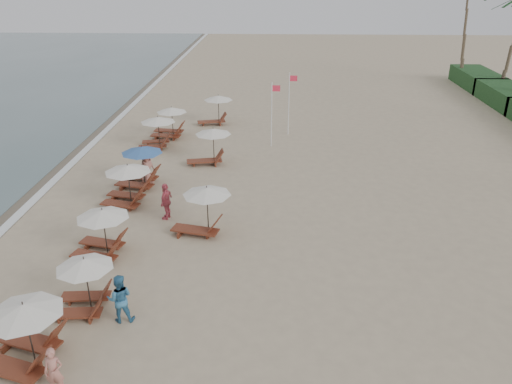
{
  "coord_description": "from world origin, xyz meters",
  "views": [
    {
      "loc": [
        1.56,
        -15.69,
        11.37
      ],
      "look_at": [
        0.66,
        6.81,
        1.3
      ],
      "focal_mm": 35.62,
      "sensor_mm": 36.0,
      "label": 1
    }
  ],
  "objects_px": {
    "beachgoer_mid_a": "(120,298)",
    "lounger_station_5": "(156,131)",
    "beachgoer_far_b": "(147,168)",
    "flag_pole_near": "(272,112)",
    "inland_station_0": "(201,209)",
    "lounger_station_2": "(99,233)",
    "inland_station_2": "(215,108)",
    "lounger_station_1": "(82,285)",
    "lounger_station_4": "(139,167)",
    "lounger_station_0": "(20,335)",
    "lounger_station_6": "(169,123)",
    "inland_station_1": "(209,145)",
    "lounger_station_3": "(125,185)",
    "beachgoer_near": "(54,371)",
    "beachgoer_far_a": "(166,201)"
  },
  "relations": [
    {
      "from": "lounger_station_3",
      "to": "beachgoer_near",
      "type": "xyz_separation_m",
      "value": [
        1.46,
        -12.7,
        -0.33
      ]
    },
    {
      "from": "inland_station_0",
      "to": "inland_station_2",
      "type": "distance_m",
      "value": 17.74
    },
    {
      "from": "lounger_station_3",
      "to": "beachgoer_mid_a",
      "type": "relative_size",
      "value": 1.49
    },
    {
      "from": "inland_station_0",
      "to": "beachgoer_far_a",
      "type": "height_order",
      "value": "inland_station_0"
    },
    {
      "from": "inland_station_2",
      "to": "flag_pole_near",
      "type": "distance_m",
      "value": 6.9
    },
    {
      "from": "lounger_station_2",
      "to": "lounger_station_4",
      "type": "xyz_separation_m",
      "value": [
        -0.24,
        7.55,
        0.02
      ]
    },
    {
      "from": "inland_station_1",
      "to": "flag_pole_near",
      "type": "distance_m",
      "value": 5.38
    },
    {
      "from": "lounger_station_5",
      "to": "inland_station_1",
      "type": "bearing_deg",
      "value": -37.37
    },
    {
      "from": "beachgoer_near",
      "to": "beachgoer_far_b",
      "type": "height_order",
      "value": "beachgoer_far_b"
    },
    {
      "from": "lounger_station_5",
      "to": "lounger_station_6",
      "type": "xyz_separation_m",
      "value": [
        0.39,
        2.35,
        -0.14
      ]
    },
    {
      "from": "lounger_station_6",
      "to": "beachgoer_near",
      "type": "xyz_separation_m",
      "value": [
        1.47,
        -24.09,
        -0.23
      ]
    },
    {
      "from": "lounger_station_6",
      "to": "beachgoer_near",
      "type": "bearing_deg",
      "value": -86.51
    },
    {
      "from": "lounger_station_4",
      "to": "lounger_station_6",
      "type": "distance_m",
      "value": 8.9
    },
    {
      "from": "lounger_station_0",
      "to": "lounger_station_6",
      "type": "relative_size",
      "value": 1.06
    },
    {
      "from": "lounger_station_3",
      "to": "inland_station_0",
      "type": "height_order",
      "value": "inland_station_0"
    },
    {
      "from": "lounger_station_4",
      "to": "beachgoer_mid_a",
      "type": "bearing_deg",
      "value": -78.83
    },
    {
      "from": "lounger_station_6",
      "to": "inland_station_2",
      "type": "distance_m",
      "value": 4.46
    },
    {
      "from": "lounger_station_5",
      "to": "inland_station_0",
      "type": "distance_m",
      "value": 12.94
    },
    {
      "from": "lounger_station_0",
      "to": "beachgoer_far_b",
      "type": "xyz_separation_m",
      "value": [
        0.48,
        14.34,
        -0.09
      ]
    },
    {
      "from": "inland_station_1",
      "to": "flag_pole_near",
      "type": "xyz_separation_m",
      "value": [
        3.86,
        3.56,
        1.17
      ]
    },
    {
      "from": "lounger_station_5",
      "to": "inland_station_2",
      "type": "relative_size",
      "value": 0.91
    },
    {
      "from": "lounger_station_3",
      "to": "lounger_station_6",
      "type": "distance_m",
      "value": 11.39
    },
    {
      "from": "inland_station_0",
      "to": "beachgoer_mid_a",
      "type": "height_order",
      "value": "inland_station_0"
    },
    {
      "from": "lounger_station_5",
      "to": "inland_station_2",
      "type": "xyz_separation_m",
      "value": [
        3.37,
        5.65,
        0.16
      ]
    },
    {
      "from": "lounger_station_5",
      "to": "beachgoer_mid_a",
      "type": "height_order",
      "value": "lounger_station_5"
    },
    {
      "from": "lounger_station_1",
      "to": "lounger_station_6",
      "type": "distance_m",
      "value": 20.29
    },
    {
      "from": "inland_station_1",
      "to": "beachgoer_far_b",
      "type": "bearing_deg",
      "value": -134.24
    },
    {
      "from": "lounger_station_0",
      "to": "inland_station_2",
      "type": "bearing_deg",
      "value": 83.49
    },
    {
      "from": "lounger_station_2",
      "to": "inland_station_0",
      "type": "relative_size",
      "value": 0.91
    },
    {
      "from": "beachgoer_far_b",
      "to": "lounger_station_0",
      "type": "bearing_deg",
      "value": -143.92
    },
    {
      "from": "inland_station_2",
      "to": "lounger_station_0",
      "type": "bearing_deg",
      "value": -96.51
    },
    {
      "from": "inland_station_0",
      "to": "beachgoer_mid_a",
      "type": "xyz_separation_m",
      "value": [
        -1.92,
        -6.39,
        -0.37
      ]
    },
    {
      "from": "lounger_station_1",
      "to": "beachgoer_near",
      "type": "relative_size",
      "value": 1.54
    },
    {
      "from": "beachgoer_mid_a",
      "to": "inland_station_1",
      "type": "bearing_deg",
      "value": -104.03
    },
    {
      "from": "lounger_station_6",
      "to": "inland_station_1",
      "type": "bearing_deg",
      "value": -56.36
    },
    {
      "from": "beachgoer_near",
      "to": "lounger_station_5",
      "type": "bearing_deg",
      "value": 92.41
    },
    {
      "from": "lounger_station_1",
      "to": "lounger_station_2",
      "type": "xyz_separation_m",
      "value": [
        -0.62,
        3.82,
        -0.02
      ]
    },
    {
      "from": "beachgoer_mid_a",
      "to": "lounger_station_5",
      "type": "bearing_deg",
      "value": -91.05
    },
    {
      "from": "lounger_station_3",
      "to": "beachgoer_far_b",
      "type": "height_order",
      "value": "lounger_station_3"
    },
    {
      "from": "lounger_station_0",
      "to": "lounger_station_2",
      "type": "relative_size",
      "value": 1.08
    },
    {
      "from": "lounger_station_4",
      "to": "beachgoer_mid_a",
      "type": "xyz_separation_m",
      "value": [
        2.34,
        -11.87,
        -0.17
      ]
    },
    {
      "from": "lounger_station_6",
      "to": "inland_station_1",
      "type": "distance_m",
      "value": 6.47
    },
    {
      "from": "lounger_station_3",
      "to": "inland_station_2",
      "type": "bearing_deg",
      "value": 78.59
    },
    {
      "from": "lounger_station_2",
      "to": "lounger_station_6",
      "type": "distance_m",
      "value": 16.46
    },
    {
      "from": "flag_pole_near",
      "to": "lounger_station_6",
      "type": "bearing_deg",
      "value": 166.25
    },
    {
      "from": "lounger_station_5",
      "to": "inland_station_0",
      "type": "xyz_separation_m",
      "value": [
        4.75,
        -12.04,
        0.14
      ]
    },
    {
      "from": "lounger_station_0",
      "to": "lounger_station_5",
      "type": "height_order",
      "value": "lounger_station_0"
    },
    {
      "from": "lounger_station_2",
      "to": "inland_station_1",
      "type": "relative_size",
      "value": 0.91
    },
    {
      "from": "lounger_station_0",
      "to": "beachgoer_near",
      "type": "bearing_deg",
      "value": -38.34
    },
    {
      "from": "beachgoer_far_b",
      "to": "flag_pole_near",
      "type": "height_order",
      "value": "flag_pole_near"
    }
  ]
}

